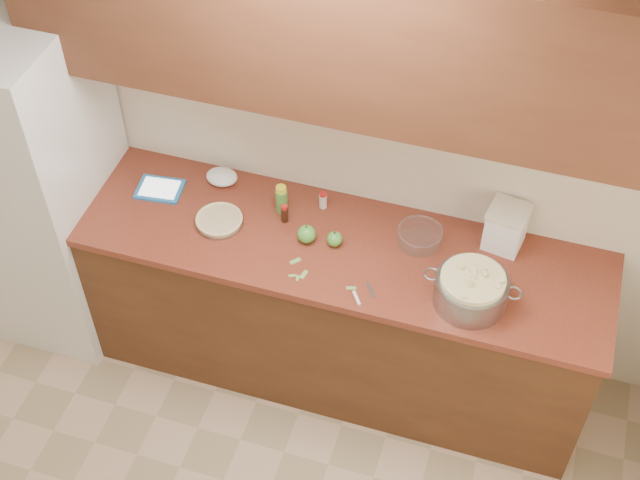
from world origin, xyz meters
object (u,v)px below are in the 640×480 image
(pie, at_px, (219,220))
(tablet, at_px, (160,189))
(flour_canister, at_px, (506,227))
(colander, at_px, (471,290))

(pie, xyz_separation_m, tablet, (-0.35, 0.12, -0.01))
(pie, distance_m, flour_canister, 1.29)
(colander, bearing_deg, pie, 174.63)
(pie, distance_m, colander, 1.18)
(flour_canister, bearing_deg, tablet, -174.93)
(tablet, bearing_deg, colander, -14.85)
(pie, bearing_deg, colander, -5.37)
(colander, xyz_separation_m, tablet, (-1.53, 0.23, -0.07))
(pie, relative_size, tablet, 0.97)
(colander, height_order, flour_canister, flour_canister)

